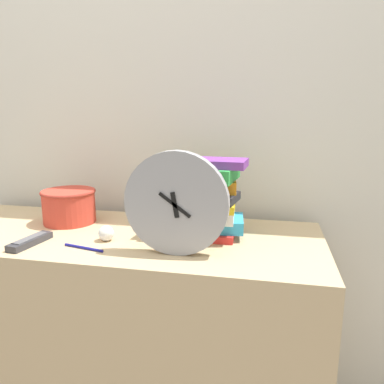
% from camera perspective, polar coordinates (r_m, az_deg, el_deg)
% --- Properties ---
extents(wall_back, '(6.00, 0.04, 2.40)m').
position_cam_1_polar(wall_back, '(1.51, -7.24, 13.13)').
color(wall_back, silver).
rests_on(wall_back, ground_plane).
extents(desk, '(1.34, 0.52, 0.78)m').
position_cam_1_polar(desk, '(1.44, -10.83, -21.11)').
color(desk, tan).
rests_on(desk, ground_plane).
extents(desk_clock, '(0.29, 0.04, 0.29)m').
position_cam_1_polar(desk_clock, '(1.03, -2.42, -1.77)').
color(desk_clock, '#99999E').
rests_on(desk_clock, desk).
extents(book_stack, '(0.26, 0.20, 0.25)m').
position_cam_1_polar(book_stack, '(1.19, 2.17, -0.94)').
color(book_stack, red).
rests_on(book_stack, desk).
extents(basket, '(0.19, 0.19, 0.12)m').
position_cam_1_polar(basket, '(1.41, -18.23, -1.87)').
color(basket, '#C63D2D').
rests_on(basket, desk).
extents(tv_remote, '(0.06, 0.16, 0.02)m').
position_cam_1_polar(tv_remote, '(1.24, -23.44, -6.89)').
color(tv_remote, '#333338').
rests_on(tv_remote, desk).
extents(crumpled_paper_ball, '(0.05, 0.05, 0.05)m').
position_cam_1_polar(crumpled_paper_ball, '(1.19, -12.78, -6.16)').
color(crumpled_paper_ball, white).
rests_on(crumpled_paper_ball, desk).
extents(pen, '(0.14, 0.04, 0.01)m').
position_cam_1_polar(pen, '(1.15, -16.19, -8.15)').
color(pen, navy).
rests_on(pen, desk).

